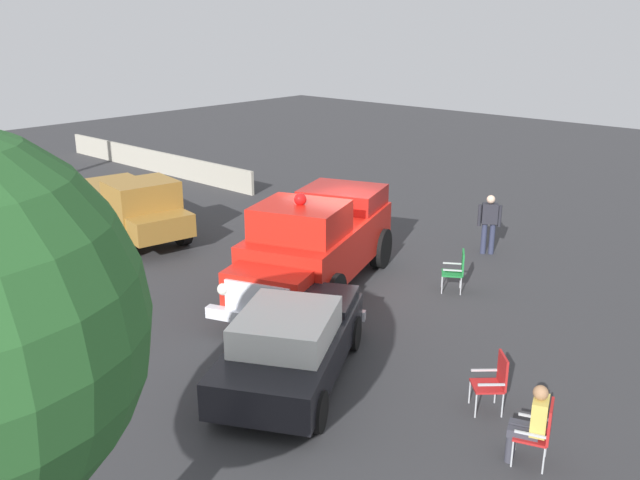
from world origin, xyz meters
TOP-DOWN VIEW (x-y plane):
  - ground_plane at (0.00, 0.00)m, footprint 60.00×60.00m
  - vintage_fire_truck at (-0.48, -0.75)m, footprint 4.08×6.33m
  - classic_hot_rod at (2.14, -4.29)m, footprint 3.68×4.72m
  - parked_pickup at (-7.19, -1.49)m, footprint 5.04×2.70m
  - lawn_chair_near_truck at (6.57, -3.68)m, footprint 0.63×0.63m
  - lawn_chair_by_car at (5.37, -2.82)m, footprint 0.69×0.69m
  - lawn_chair_spare at (2.18, 1.32)m, footprint 0.68×0.68m
  - spectator_seated at (6.45, -3.73)m, footprint 0.63×0.53m
  - spectator_standing at (1.37, 4.29)m, footprint 0.59×0.45m
  - background_fence at (-14.48, 4.36)m, footprint 12.46×0.12m

SIDE VIEW (x-z plane):
  - ground_plane at x=0.00m, z-range 0.00..0.00m
  - background_fence at x=-14.48m, z-range 0.00..0.90m
  - lawn_chair_near_truck at x=6.57m, z-range 0.08..1.10m
  - lawn_chair_by_car at x=5.37m, z-range 0.08..1.10m
  - lawn_chair_spare at x=2.18m, z-range 0.08..1.10m
  - spectator_seated at x=6.45m, z-range 0.05..1.34m
  - classic_hot_rod at x=2.14m, z-range 0.02..1.48m
  - spectator_standing at x=1.37m, z-range 0.13..1.80m
  - parked_pickup at x=-7.19m, z-range 0.04..1.94m
  - vintage_fire_truck at x=-0.48m, z-range -0.10..2.49m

